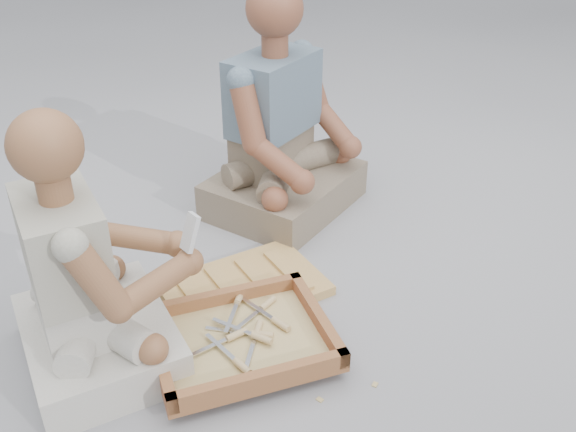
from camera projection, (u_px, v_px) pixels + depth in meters
name	position (u px, v px, depth m)	size (l,w,h in m)	color
ground	(308.00, 325.00, 2.15)	(60.00, 60.00, 0.00)	#98999D
carved_panel	(244.00, 288.00, 2.30)	(0.55, 0.37, 0.04)	#A27F3F
tool_tray	(241.00, 340.00, 2.00)	(0.58, 0.48, 0.07)	brown
chisel_0	(256.00, 333.00, 2.02)	(0.14, 0.19, 0.02)	silver
chisel_1	(230.00, 337.00, 1.99)	(0.22, 0.06, 0.02)	silver
chisel_2	(256.00, 336.00, 1.99)	(0.14, 0.19, 0.02)	silver
chisel_3	(238.00, 300.00, 2.14)	(0.14, 0.19, 0.02)	silver
chisel_4	(276.00, 321.00, 2.06)	(0.09, 0.21, 0.02)	silver
chisel_5	(256.00, 334.00, 2.02)	(0.19, 0.14, 0.02)	silver
chisel_6	(263.00, 307.00, 2.13)	(0.20, 0.12, 0.02)	silver
chisel_7	(238.00, 362.00, 1.89)	(0.08, 0.22, 0.02)	silver
wood_chip_0	(320.00, 400.00, 1.87)	(0.02, 0.01, 0.00)	tan
wood_chip_1	(163.00, 320.00, 2.17)	(0.02, 0.01, 0.00)	tan
wood_chip_2	(257.00, 272.00, 2.41)	(0.02, 0.01, 0.00)	tan
wood_chip_3	(270.00, 279.00, 2.37)	(0.02, 0.01, 0.00)	tan
wood_chip_4	(282.00, 382.00, 1.93)	(0.02, 0.01, 0.00)	tan
wood_chip_5	(209.00, 286.00, 2.34)	(0.02, 0.01, 0.00)	tan
wood_chip_6	(225.00, 284.00, 2.34)	(0.02, 0.01, 0.00)	tan
wood_chip_7	(144.00, 301.00, 2.26)	(0.02, 0.01, 0.00)	tan
wood_chip_8	(186.00, 300.00, 2.27)	(0.02, 0.01, 0.00)	tan
wood_chip_9	(203.00, 402.00, 1.86)	(0.02, 0.01, 0.00)	tan
wood_chip_10	(204.00, 388.00, 1.91)	(0.02, 0.01, 0.00)	tan
wood_chip_11	(273.00, 266.00, 2.44)	(0.02, 0.01, 0.00)	tan
wood_chip_13	(259.00, 335.00, 2.11)	(0.02, 0.01, 0.00)	tan
wood_chip_14	(312.00, 340.00, 2.09)	(0.02, 0.01, 0.00)	tan
wood_chip_15	(375.00, 384.00, 1.92)	(0.02, 0.01, 0.00)	tan
craftsman	(87.00, 285.00, 1.87)	(0.57, 0.56, 0.83)	beige
companion	(281.00, 139.00, 2.69)	(0.78, 0.74, 0.96)	#716651
mobile_phone	(190.00, 232.00, 1.89)	(0.07, 0.06, 0.12)	silver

